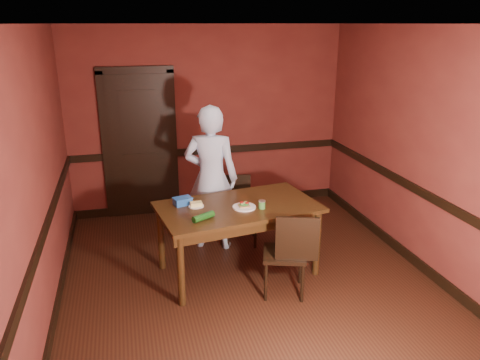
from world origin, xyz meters
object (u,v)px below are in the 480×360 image
person (211,178)px  sandwich_plate (244,206)px  food_tub (183,201)px  dining_table (238,239)px  chair_near (284,252)px  chair_far (241,211)px  sauce_jar (262,204)px  cheese_saucer (196,205)px

person → sandwich_plate: 0.84m
food_tub → dining_table: bearing=-32.0°
dining_table → chair_near: (0.36, -0.54, 0.06)m
chair_far → food_tub: size_ratio=3.82×
sandwich_plate → person: bearing=104.3°
dining_table → sauce_jar: bearing=-42.1°
person → sauce_jar: bearing=134.8°
cheese_saucer → food_tub: food_tub is taller
chair_near → sauce_jar: 0.57m
person → food_tub: (-0.43, -0.55, -0.05)m
sauce_jar → sandwich_plate: bearing=161.1°
chair_near → sandwich_plate: chair_near is taller
sauce_jar → cheese_saucer: bearing=161.7°
sandwich_plate → food_tub: food_tub is taller
chair_near → cheese_saucer: 1.08m
chair_far → sandwich_plate: sandwich_plate is taller
food_tub → cheese_saucer: bearing=-51.0°
chair_far → chair_near: bearing=-70.9°
dining_table → food_tub: food_tub is taller
sauce_jar → cheese_saucer: 0.72m
dining_table → cheese_saucer: bearing=161.9°
sauce_jar → cheese_saucer: sauce_jar is taller
chair_far → sauce_jar: (0.00, -0.88, 0.42)m
chair_near → cheese_saucer: (-0.81, 0.61, 0.37)m
chair_near → food_tub: (-0.95, 0.70, 0.39)m
chair_near → person: bearing=-49.2°
cheese_saucer → food_tub: bearing=144.9°
sauce_jar → chair_near: bearing=-71.1°
dining_table → chair_near: chair_near is taller
dining_table → person: (-0.16, 0.72, 0.50)m
dining_table → chair_near: 0.65m
dining_table → cheese_saucer: 0.62m
dining_table → sandwich_plate: 0.43m
dining_table → chair_far: size_ratio=2.00×
chair_near → dining_table: bearing=-37.8°
person → food_tub: bearing=72.9°
chair_near → sauce_jar: (-0.13, 0.39, 0.40)m
food_tub → person: bearing=36.3°
chair_near → food_tub: 1.24m
sandwich_plate → food_tub: size_ratio=1.12×
chair_far → person: person is taller
sandwich_plate → chair_near: bearing=-55.0°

